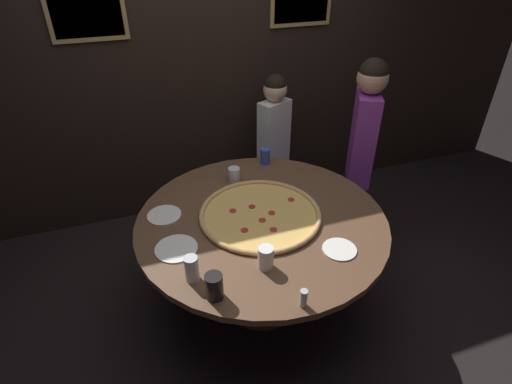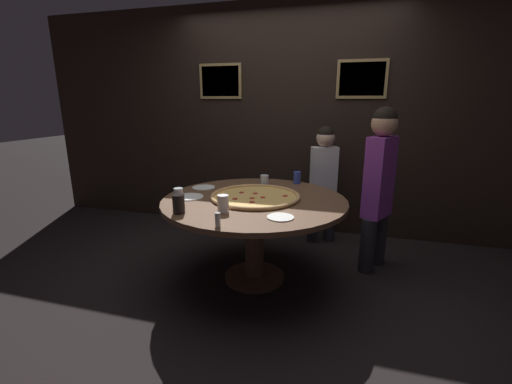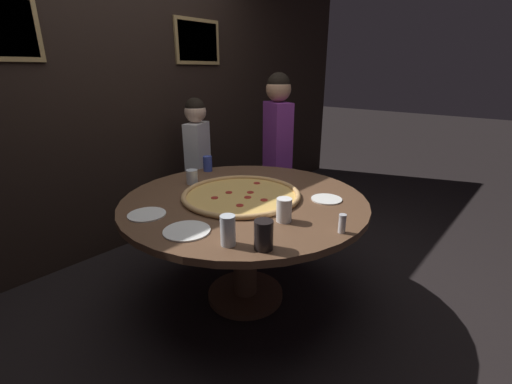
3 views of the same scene
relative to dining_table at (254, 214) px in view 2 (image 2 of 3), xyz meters
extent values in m
plane|color=black|center=(0.00, 0.00, -0.60)|extent=(24.00, 24.00, 0.00)
cube|color=black|center=(0.00, 1.37, 0.70)|extent=(6.40, 0.06, 2.60)
cube|color=#9E7F4C|center=(-0.80, 1.32, 1.15)|extent=(0.52, 0.02, 0.40)
cube|color=slate|center=(-0.80, 1.32, 1.15)|extent=(0.46, 0.01, 0.34)
cube|color=#9E7F4C|center=(0.80, 1.32, 1.15)|extent=(0.52, 0.02, 0.40)
cube|color=#936B5B|center=(0.80, 1.32, 1.15)|extent=(0.46, 0.01, 0.34)
cylinder|color=brown|center=(0.00, 0.00, 0.12)|extent=(1.53, 1.53, 0.04)
cylinder|color=brown|center=(0.00, 0.00, -0.25)|extent=(0.16, 0.16, 0.70)
cylinder|color=brown|center=(0.00, 0.00, -0.58)|extent=(0.52, 0.52, 0.04)
cylinder|color=#EAB75B|center=(0.00, 0.03, 0.14)|extent=(0.71, 0.71, 0.01)
torus|color=tan|center=(0.00, 0.03, 0.15)|extent=(0.75, 0.75, 0.03)
cylinder|color=#A8281E|center=(-0.01, -0.04, 0.15)|extent=(0.04, 0.04, 0.00)
cylinder|color=#A8281E|center=(-0.15, 0.11, 0.15)|extent=(0.04, 0.04, 0.00)
cylinder|color=#A8281E|center=(0.07, 0.01, 0.15)|extent=(0.04, 0.04, 0.00)
cylinder|color=#A8281E|center=(-0.02, 0.11, 0.15)|extent=(0.04, 0.04, 0.00)
cylinder|color=#A8281E|center=(0.24, 0.11, 0.15)|extent=(0.04, 0.04, 0.00)
cylinder|color=#A8281E|center=(0.02, -0.14, 0.15)|extent=(0.04, 0.04, 0.00)
cylinder|color=#A8281E|center=(-0.14, -0.09, 0.15)|extent=(0.04, 0.04, 0.00)
cylinder|color=silver|center=(-0.03, 0.47, 0.19)|extent=(0.08, 0.08, 0.10)
cylinder|color=white|center=(-0.12, -0.40, 0.20)|extent=(0.08, 0.08, 0.13)
cylinder|color=#384CB7|center=(0.25, 0.63, 0.20)|extent=(0.07, 0.07, 0.12)
cylinder|color=black|center=(-0.42, -0.51, 0.20)|extent=(0.09, 0.09, 0.14)
cylinder|color=silver|center=(-0.50, -0.36, 0.21)|extent=(0.07, 0.07, 0.14)
cylinder|color=white|center=(-0.56, 0.22, 0.14)|extent=(0.21, 0.21, 0.01)
cylinder|color=white|center=(-0.54, -0.11, 0.14)|extent=(0.24, 0.24, 0.01)
cylinder|color=white|center=(0.31, -0.41, 0.14)|extent=(0.19, 0.19, 0.01)
cylinder|color=silver|center=(-0.04, -0.70, 0.18)|extent=(0.04, 0.04, 0.08)
cylinder|color=#B7B7BC|center=(-0.04, -0.70, 0.23)|extent=(0.04, 0.04, 0.01)
cylinder|color=#232328|center=(0.57, 1.07, -0.38)|extent=(0.16, 0.16, 0.44)
cylinder|color=#232328|center=(0.39, 0.98, -0.38)|extent=(0.16, 0.16, 0.44)
cube|color=white|center=(0.48, 1.03, 0.15)|extent=(0.30, 0.24, 0.62)
sphere|color=beige|center=(0.48, 1.03, 0.55)|extent=(0.19, 0.19, 0.19)
sphere|color=black|center=(0.48, 1.03, 0.58)|extent=(0.18, 0.18, 0.18)
cylinder|color=#232328|center=(1.06, 0.62, -0.35)|extent=(0.18, 0.18, 0.51)
cylinder|color=#232328|center=(0.95, 0.41, -0.35)|extent=(0.18, 0.18, 0.51)
cube|color=purple|center=(1.01, 0.52, 0.27)|extent=(0.29, 0.35, 0.72)
sphere|color=tan|center=(1.01, 0.52, 0.74)|extent=(0.22, 0.22, 0.22)
sphere|color=black|center=(1.01, 0.52, 0.78)|extent=(0.20, 0.20, 0.20)
camera|label=1|loc=(-0.67, -1.82, 1.62)|focal=28.00mm
camera|label=2|loc=(0.76, -2.63, 0.93)|focal=24.00mm
camera|label=3|loc=(-1.48, -1.38, 0.90)|focal=24.00mm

